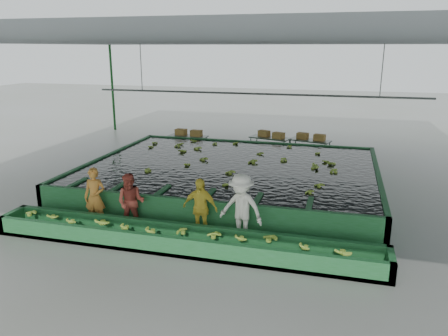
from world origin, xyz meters
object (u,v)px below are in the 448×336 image
(worker_b, at_px, (131,202))
(packing_table_right, at_px, (310,149))
(worker_c, at_px, (200,208))
(box_stack_mid, at_px, (271,137))
(worker_a, at_px, (95,197))
(box_stack_left, at_px, (189,135))
(box_stack_right, at_px, (311,140))
(sorting_trough, at_px, (180,240))
(packing_table_left, at_px, (188,144))
(flotation_tank, at_px, (231,176))
(packing_table_mid, at_px, (270,146))
(worker_d, at_px, (241,209))

(worker_b, distance_m, packing_table_right, 10.37)
(worker_c, height_order, packing_table_right, worker_c)
(box_stack_mid, bearing_deg, worker_a, -109.56)
(box_stack_left, xyz_separation_m, box_stack_right, (5.64, 0.61, -0.01))
(worker_c, distance_m, box_stack_right, 9.81)
(worker_b, height_order, packing_table_right, worker_b)
(sorting_trough, height_order, box_stack_mid, box_stack_mid)
(packing_table_left, xyz_separation_m, packing_table_right, (5.64, 0.60, -0.01))
(worker_c, height_order, box_stack_mid, worker_c)
(flotation_tank, bearing_deg, box_stack_left, 125.13)
(packing_table_mid, bearing_deg, packing_table_right, -0.30)
(flotation_tank, distance_m, worker_d, 4.53)
(worker_a, xyz_separation_m, worker_d, (4.18, 0.00, 0.08))
(worker_a, xyz_separation_m, box_stack_left, (-0.46, 8.97, 0.00))
(sorting_trough, height_order, box_stack_left, box_stack_left)
(flotation_tank, xyz_separation_m, worker_b, (-1.73, -4.30, 0.34))
(packing_table_mid, bearing_deg, box_stack_left, -171.34)
(packing_table_right, bearing_deg, flotation_tank, -113.95)
(worker_b, bearing_deg, worker_a, 171.55)
(sorting_trough, bearing_deg, box_stack_mid, 86.92)
(sorting_trough, distance_m, packing_table_mid, 10.36)
(worker_a, relative_size, packing_table_left, 0.91)
(worker_a, relative_size, box_stack_mid, 1.30)
(packing_table_right, relative_size, box_stack_mid, 1.41)
(worker_d, height_order, box_stack_right, worker_d)
(worker_d, distance_m, packing_table_right, 9.60)
(sorting_trough, relative_size, worker_a, 5.99)
(sorting_trough, distance_m, box_stack_mid, 10.35)
(worker_b, xyz_separation_m, packing_table_mid, (2.23, 9.55, -0.37))
(box_stack_mid, bearing_deg, packing_table_left, -171.37)
(sorting_trough, relative_size, worker_c, 6.14)
(sorting_trough, xyz_separation_m, box_stack_left, (-3.29, 9.77, 0.59))
(flotation_tank, xyz_separation_m, sorting_trough, (0.00, -5.10, -0.20))
(worker_a, height_order, box_stack_left, worker_a)
(packing_table_left, bearing_deg, worker_c, -68.23)
(packing_table_left, bearing_deg, packing_table_mid, 9.15)
(flotation_tank, bearing_deg, packing_table_left, 125.56)
(worker_d, bearing_deg, packing_table_mid, 108.18)
(sorting_trough, height_order, worker_b, worker_b)
(flotation_tank, distance_m, packing_table_mid, 5.27)
(worker_a, bearing_deg, worker_b, -6.89)
(box_stack_left, bearing_deg, box_stack_mid, 8.13)
(packing_table_left, bearing_deg, worker_a, -86.89)
(worker_a, distance_m, packing_table_mid, 10.12)
(worker_a, distance_m, packing_table_right, 10.85)
(packing_table_mid, relative_size, box_stack_right, 1.45)
(worker_a, height_order, worker_d, worker_d)
(packing_table_mid, bearing_deg, worker_d, -84.89)
(worker_b, relative_size, worker_d, 0.87)
(worker_d, relative_size, box_stack_right, 1.43)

